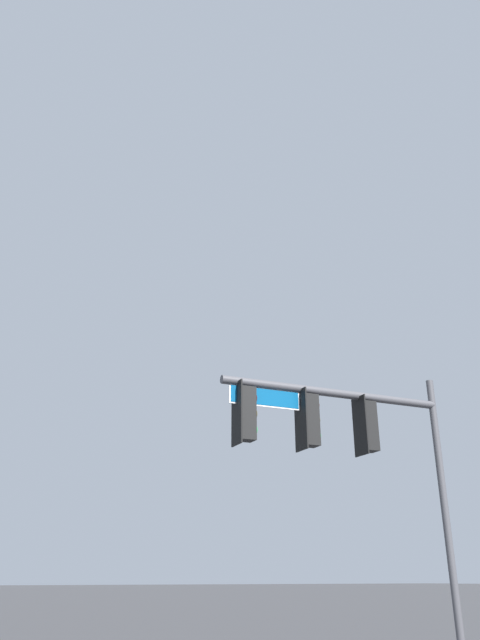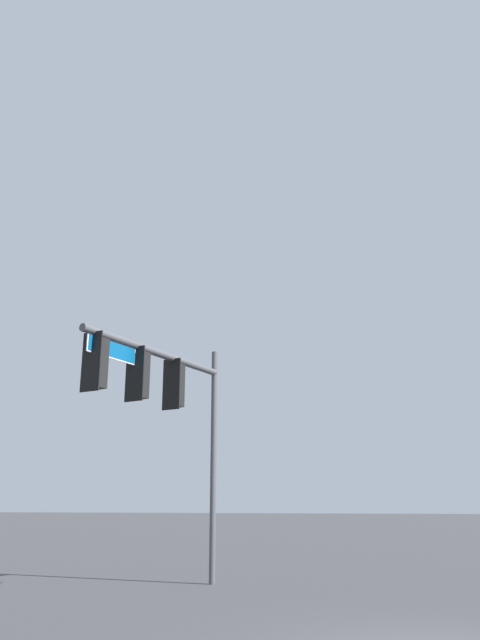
# 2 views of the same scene
# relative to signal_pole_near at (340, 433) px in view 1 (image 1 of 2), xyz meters

# --- Properties ---
(signal_pole_near) EXTENTS (5.39, 0.92, 6.16)m
(signal_pole_near) POSITION_rel_signal_pole_near_xyz_m (0.00, 0.00, 0.00)
(signal_pole_near) COLOR #47474C
(signal_pole_near) RESTS_ON ground_plane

